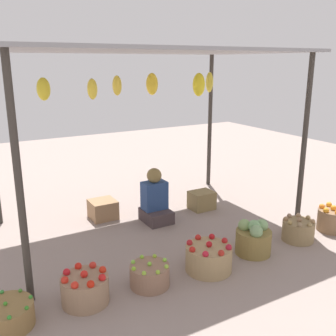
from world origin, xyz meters
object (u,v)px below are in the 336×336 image
object	(u,v)px
basket_red_tomatoes	(85,289)
wooden_crate_near_vendor	(103,209)
vendor_person	(155,201)
basket_cabbages	(253,239)
basket_green_chilies	(7,316)
basket_potatoes	(298,230)
basket_red_apples	(208,258)
basket_limes	(150,275)
basket_oranges	(332,219)
wooden_crate_stacked_rear	(202,200)

from	to	relation	value
basket_red_tomatoes	wooden_crate_near_vendor	world-z (taller)	basket_red_tomatoes
vendor_person	basket_cabbages	bearing A→B (deg)	-69.05
basket_green_chilies	basket_potatoes	world-z (taller)	basket_potatoes
basket_red_apples	basket_cabbages	size ratio (longest dim) A/B	1.20
basket_green_chilies	basket_red_apples	xyz separation A→B (m)	(2.06, -0.10, 0.04)
vendor_person	basket_green_chilies	bearing A→B (deg)	-147.56
basket_red_tomatoes	basket_potatoes	xyz separation A→B (m)	(2.79, -0.07, -0.01)
basket_green_chilies	wooden_crate_near_vendor	world-z (taller)	wooden_crate_near_vendor
basket_limes	basket_cabbages	world-z (taller)	basket_cabbages
basket_oranges	wooden_crate_stacked_rear	bearing A→B (deg)	124.85
basket_potatoes	basket_red_tomatoes	bearing A→B (deg)	178.61
vendor_person	wooden_crate_stacked_rear	size ratio (longest dim) A/B	2.16
vendor_person	basket_red_tomatoes	distance (m)	2.05
wooden_crate_near_vendor	basket_potatoes	bearing A→B (deg)	-45.54
wooden_crate_near_vendor	wooden_crate_stacked_rear	xyz separation A→B (m)	(1.46, -0.41, 0.00)
basket_red_tomatoes	basket_potatoes	size ratio (longest dim) A/B	1.12
basket_oranges	wooden_crate_stacked_rear	size ratio (longest dim) A/B	1.06
basket_red_tomatoes	basket_limes	xyz separation A→B (m)	(0.66, -0.05, -0.03)
basket_limes	basket_oranges	size ratio (longest dim) A/B	1.06
basket_red_apples	wooden_crate_near_vendor	xyz separation A→B (m)	(-0.47, 1.97, -0.01)
basket_cabbages	basket_oranges	size ratio (longest dim) A/B	1.11
wooden_crate_stacked_rear	basket_potatoes	bearing A→B (deg)	-73.82
basket_cabbages	basket_oranges	xyz separation A→B (m)	(1.37, -0.03, -0.03)
basket_red_apples	wooden_crate_stacked_rear	distance (m)	1.84
basket_red_apples	basket_oranges	distance (m)	2.06
basket_red_tomatoes	wooden_crate_stacked_rear	distance (m)	2.76
vendor_person	wooden_crate_near_vendor	xyz separation A→B (m)	(-0.61, 0.48, -0.16)
basket_potatoes	basket_cabbages	bearing A→B (deg)	178.54
vendor_person	basket_potatoes	bearing A→B (deg)	-48.51
basket_limes	basket_oranges	bearing A→B (deg)	-0.66
basket_green_chilies	basket_oranges	size ratio (longest dim) A/B	1.20
basket_red_tomatoes	wooden_crate_stacked_rear	world-z (taller)	basket_red_tomatoes
wooden_crate_near_vendor	wooden_crate_stacked_rear	size ratio (longest dim) A/B	1.01
basket_red_tomatoes	wooden_crate_near_vendor	size ratio (longest dim) A/B	1.23
basket_red_apples	basket_potatoes	distance (m)	1.43
basket_red_apples	wooden_crate_near_vendor	size ratio (longest dim) A/B	1.39
vendor_person	basket_limes	bearing A→B (deg)	-120.08
wooden_crate_stacked_rear	basket_limes	bearing A→B (deg)	-138.23
basket_limes	basket_cabbages	size ratio (longest dim) A/B	0.96
vendor_person	basket_red_tomatoes	size ratio (longest dim) A/B	1.74
basket_green_chilies	basket_red_apples	size ratio (longest dim) A/B	0.90
basket_green_chilies	wooden_crate_near_vendor	bearing A→B (deg)	49.74
vendor_person	basket_red_apples	size ratio (longest dim) A/B	1.53
basket_red_tomatoes	basket_potatoes	bearing A→B (deg)	-1.39
basket_green_chilies	basket_cabbages	xyz separation A→B (m)	(2.75, -0.04, 0.08)
basket_potatoes	wooden_crate_near_vendor	world-z (taller)	basket_potatoes
basket_oranges	basket_limes	bearing A→B (deg)	179.34
basket_potatoes	basket_green_chilies	bearing A→B (deg)	178.95
wooden_crate_near_vendor	basket_cabbages	bearing A→B (deg)	-58.81
basket_potatoes	basket_limes	bearing A→B (deg)	179.57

